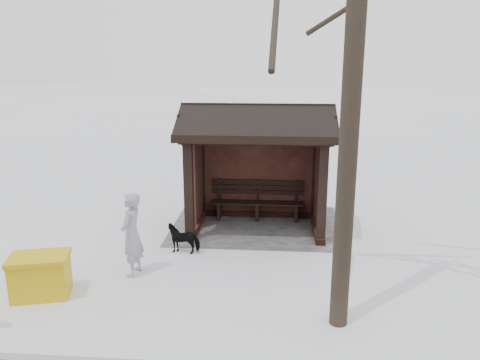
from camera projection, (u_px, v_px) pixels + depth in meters
The scene contains 6 objects.
ground at pixel (256, 228), 11.65m from camera, with size 120.00×120.00×0.00m, color white.
trampled_patch at pixel (257, 225), 11.84m from camera, with size 4.20×3.20×0.02m, color gray.
bus_shelter at pixel (257, 141), 11.26m from camera, with size 3.60×2.40×3.09m.
pedestrian at pixel (132, 234), 8.98m from camera, with size 0.61×0.40×1.66m, color #9E91AA.
dog at pixel (184, 238), 10.19m from camera, with size 0.34×0.74×0.63m, color black.
grit_bin at pixel (40, 275), 8.26m from camera, with size 1.14×0.91×0.77m.
Camera 1 is at (-0.46, 10.97, 4.11)m, focal length 35.00 mm.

